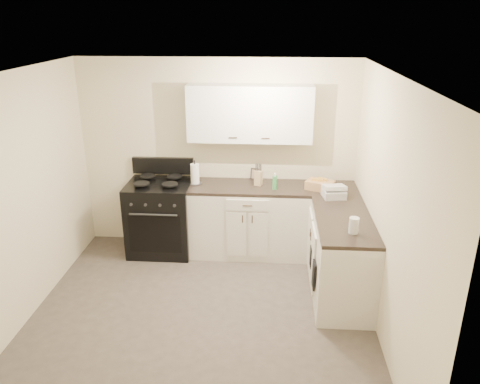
# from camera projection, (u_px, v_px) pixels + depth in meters

# --- Properties ---
(floor) EXTENTS (3.60, 3.60, 0.00)m
(floor) POSITION_uv_depth(u_px,v_px,m) (201.00, 317.00, 4.93)
(floor) COLOR #473F38
(floor) RESTS_ON ground
(ceiling) EXTENTS (3.60, 3.60, 0.00)m
(ceiling) POSITION_uv_depth(u_px,v_px,m) (192.00, 75.00, 4.03)
(ceiling) COLOR white
(ceiling) RESTS_ON wall_back
(wall_back) EXTENTS (3.60, 0.00, 3.60)m
(wall_back) POSITION_uv_depth(u_px,v_px,m) (218.00, 155.00, 6.16)
(wall_back) COLOR beige
(wall_back) RESTS_ON ground
(wall_right) EXTENTS (0.00, 3.60, 3.60)m
(wall_right) POSITION_uv_depth(u_px,v_px,m) (388.00, 214.00, 4.37)
(wall_right) COLOR beige
(wall_right) RESTS_ON ground
(wall_left) EXTENTS (0.00, 3.60, 3.60)m
(wall_left) POSITION_uv_depth(u_px,v_px,m) (16.00, 203.00, 4.60)
(wall_left) COLOR beige
(wall_left) RESTS_ON ground
(wall_front) EXTENTS (3.60, 0.00, 3.60)m
(wall_front) POSITION_uv_depth(u_px,v_px,m) (150.00, 325.00, 2.80)
(wall_front) COLOR beige
(wall_front) RESTS_ON ground
(base_cabinets_back) EXTENTS (1.55, 0.60, 0.90)m
(base_cabinets_back) POSITION_uv_depth(u_px,v_px,m) (249.00, 221.00, 6.14)
(base_cabinets_back) COLOR silver
(base_cabinets_back) RESTS_ON floor
(base_cabinets_right) EXTENTS (0.60, 1.90, 0.90)m
(base_cabinets_right) POSITION_uv_depth(u_px,v_px,m) (337.00, 246.00, 5.46)
(base_cabinets_right) COLOR silver
(base_cabinets_right) RESTS_ON floor
(countertop_back) EXTENTS (1.55, 0.60, 0.04)m
(countertop_back) POSITION_uv_depth(u_px,v_px,m) (249.00, 187.00, 5.97)
(countertop_back) COLOR black
(countertop_back) RESTS_ON base_cabinets_back
(countertop_right) EXTENTS (0.60, 1.90, 0.04)m
(countertop_right) POSITION_uv_depth(u_px,v_px,m) (341.00, 210.00, 5.29)
(countertop_right) COLOR black
(countertop_right) RESTS_ON base_cabinets_right
(upper_cabinets) EXTENTS (1.55, 0.30, 0.70)m
(upper_cabinets) POSITION_uv_depth(u_px,v_px,m) (250.00, 113.00, 5.78)
(upper_cabinets) COLOR white
(upper_cabinets) RESTS_ON wall_back
(stove) EXTENTS (0.82, 0.70, 0.99)m
(stove) POSITION_uv_depth(u_px,v_px,m) (161.00, 218.00, 6.18)
(stove) COLOR black
(stove) RESTS_ON floor
(knife_block) EXTENTS (0.11, 0.10, 0.20)m
(knife_block) POSITION_uv_depth(u_px,v_px,m) (258.00, 178.00, 5.95)
(knife_block) COLOR tan
(knife_block) RESTS_ON countertop_back
(paper_towel) EXTENTS (0.13, 0.13, 0.27)m
(paper_towel) POSITION_uv_depth(u_px,v_px,m) (195.00, 174.00, 5.99)
(paper_towel) COLOR white
(paper_towel) RESTS_ON countertop_back
(soap_bottle) EXTENTS (0.07, 0.07, 0.17)m
(soap_bottle) POSITION_uv_depth(u_px,v_px,m) (275.00, 182.00, 5.82)
(soap_bottle) COLOR green
(soap_bottle) RESTS_ON countertop_back
(picture_frame) EXTENTS (0.12, 0.07, 0.15)m
(picture_frame) POSITION_uv_depth(u_px,v_px,m) (255.00, 174.00, 6.17)
(picture_frame) COLOR black
(picture_frame) RESTS_ON countertop_back
(wicker_basket) EXTENTS (0.39, 0.33, 0.11)m
(wicker_basket) POSITION_uv_depth(u_px,v_px,m) (320.00, 185.00, 5.83)
(wicker_basket) COLOR tan
(wicker_basket) RESTS_ON countertop_right
(countertop_grill) EXTENTS (0.29, 0.27, 0.09)m
(countertop_grill) POSITION_uv_depth(u_px,v_px,m) (334.00, 193.00, 5.58)
(countertop_grill) COLOR silver
(countertop_grill) RESTS_ON countertop_right
(glass_jar) EXTENTS (0.10, 0.10, 0.17)m
(glass_jar) POSITION_uv_depth(u_px,v_px,m) (354.00, 225.00, 4.66)
(glass_jar) COLOR silver
(glass_jar) RESTS_ON countertop_right
(oven_mitt_near) EXTENTS (0.02, 0.17, 0.29)m
(oven_mitt_near) POSITION_uv_depth(u_px,v_px,m) (314.00, 275.00, 4.91)
(oven_mitt_near) COLOR black
(oven_mitt_near) RESTS_ON base_cabinets_right
(oven_mitt_far) EXTENTS (0.02, 0.14, 0.24)m
(oven_mitt_far) POSITION_uv_depth(u_px,v_px,m) (311.00, 257.00, 5.28)
(oven_mitt_far) COLOR black
(oven_mitt_far) RESTS_ON base_cabinets_right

